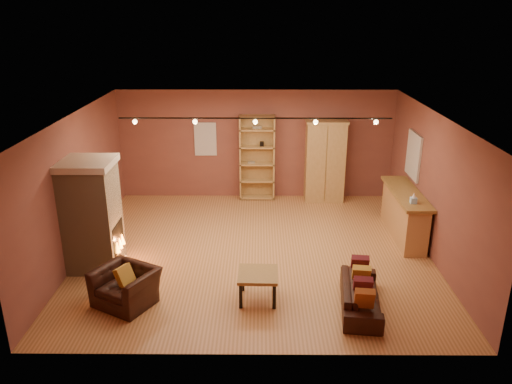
{
  "coord_description": "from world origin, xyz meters",
  "views": [
    {
      "loc": [
        0.08,
        -9.17,
        4.66
      ],
      "look_at": [
        0.01,
        0.2,
        1.22
      ],
      "focal_mm": 35.0,
      "sensor_mm": 36.0,
      "label": 1
    }
  ],
  "objects_px": {
    "armoire": "(325,161)",
    "armchair": "(125,281)",
    "fireplace": "(92,215)",
    "bar_counter": "(404,214)",
    "bookcase": "(257,157)",
    "loveseat": "(361,290)",
    "coffee_table": "(258,277)"
  },
  "relations": [
    {
      "from": "fireplace",
      "to": "loveseat",
      "type": "relative_size",
      "value": 1.31
    },
    {
      "from": "loveseat",
      "to": "armchair",
      "type": "distance_m",
      "value": 3.91
    },
    {
      "from": "loveseat",
      "to": "armchair",
      "type": "relative_size",
      "value": 1.42
    },
    {
      "from": "armoire",
      "to": "armchair",
      "type": "relative_size",
      "value": 1.84
    },
    {
      "from": "fireplace",
      "to": "loveseat",
      "type": "bearing_deg",
      "value": -16.58
    },
    {
      "from": "bar_counter",
      "to": "loveseat",
      "type": "distance_m",
      "value": 3.14
    },
    {
      "from": "fireplace",
      "to": "armchair",
      "type": "height_order",
      "value": "fireplace"
    },
    {
      "from": "fireplace",
      "to": "bar_counter",
      "type": "relative_size",
      "value": 0.98
    },
    {
      "from": "armoire",
      "to": "bar_counter",
      "type": "relative_size",
      "value": 0.97
    },
    {
      "from": "bookcase",
      "to": "armchair",
      "type": "xyz_separation_m",
      "value": [
        -2.17,
        -5.05,
        -0.69
      ]
    },
    {
      "from": "bookcase",
      "to": "loveseat",
      "type": "height_order",
      "value": "bookcase"
    },
    {
      "from": "armoire",
      "to": "armchair",
      "type": "distance_m",
      "value": 6.29
    },
    {
      "from": "fireplace",
      "to": "armchair",
      "type": "relative_size",
      "value": 1.86
    },
    {
      "from": "armoire",
      "to": "loveseat",
      "type": "height_order",
      "value": "armoire"
    },
    {
      "from": "bookcase",
      "to": "loveseat",
      "type": "distance_m",
      "value": 5.5
    },
    {
      "from": "fireplace",
      "to": "bar_counter",
      "type": "bearing_deg",
      "value": 12.27
    },
    {
      "from": "loveseat",
      "to": "armoire",
      "type": "bearing_deg",
      "value": 7.25
    },
    {
      "from": "bar_counter",
      "to": "armoire",
      "type": "bearing_deg",
      "value": 123.17
    },
    {
      "from": "bar_counter",
      "to": "armchair",
      "type": "height_order",
      "value": "bar_counter"
    },
    {
      "from": "loveseat",
      "to": "armchair",
      "type": "bearing_deg",
      "value": 95.43
    },
    {
      "from": "coffee_table",
      "to": "loveseat",
      "type": "bearing_deg",
      "value": -8.13
    },
    {
      "from": "fireplace",
      "to": "armoire",
      "type": "bearing_deg",
      "value": 36.83
    },
    {
      "from": "bar_counter",
      "to": "armchair",
      "type": "relative_size",
      "value": 1.89
    },
    {
      "from": "bar_counter",
      "to": "loveseat",
      "type": "height_order",
      "value": "bar_counter"
    },
    {
      "from": "bookcase",
      "to": "coffee_table",
      "type": "height_order",
      "value": "bookcase"
    },
    {
      "from": "loveseat",
      "to": "armchair",
      "type": "xyz_separation_m",
      "value": [
        -3.91,
        0.11,
        0.09
      ]
    },
    {
      "from": "bar_counter",
      "to": "coffee_table",
      "type": "xyz_separation_m",
      "value": [
        -3.14,
        -2.54,
        -0.1
      ]
    },
    {
      "from": "bookcase",
      "to": "armchair",
      "type": "distance_m",
      "value": 5.54
    },
    {
      "from": "bar_counter",
      "to": "coffee_table",
      "type": "relative_size",
      "value": 3.17
    },
    {
      "from": "armoire",
      "to": "bar_counter",
      "type": "distance_m",
      "value": 2.71
    },
    {
      "from": "armchair",
      "to": "bookcase",
      "type": "bearing_deg",
      "value": 95.98
    },
    {
      "from": "armchair",
      "to": "armoire",
      "type": "bearing_deg",
      "value": 80.78
    }
  ]
}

